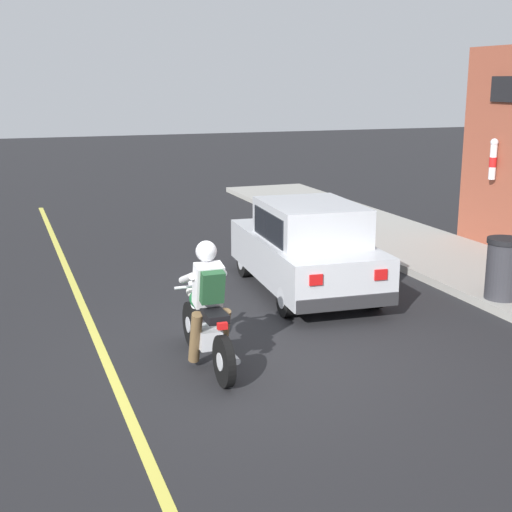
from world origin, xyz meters
The scene contains 6 objects.
ground_plane centered at (0.00, 0.00, 0.00)m, with size 80.00×80.00×0.00m, color black.
sidewalk_curb centered at (5.40, 3.00, 0.07)m, with size 2.60×22.00×0.14m, color #9E9B93.
lane_stripe centered at (-1.80, 3.00, 0.00)m, with size 0.12×19.80×0.01m, color #D1C64C.
motorcycle_with_rider centered at (-0.61, 0.14, 0.68)m, with size 0.56×2.02×1.62m.
car_hatchback centered at (1.88, 2.67, 0.77)m, with size 1.90×3.88×1.57m.
trash_bin centered at (4.46, 0.84, 0.64)m, with size 0.56×0.56×0.98m.
Camera 1 is at (-2.94, -7.99, 3.50)m, focal length 50.00 mm.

